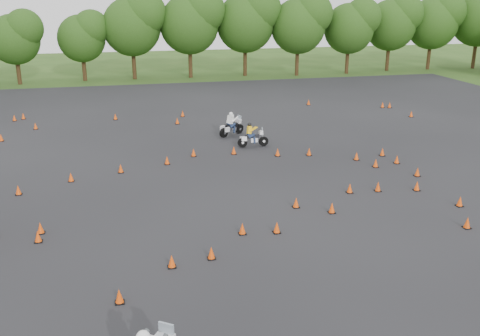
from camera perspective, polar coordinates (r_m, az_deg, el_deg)
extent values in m
plane|color=#2D5119|center=(22.36, 2.32, -6.07)|extent=(140.00, 140.00, 0.00)
plane|color=black|center=(27.77, -0.93, -1.08)|extent=(62.00, 62.00, 0.00)
cone|color=#F64D0A|center=(31.49, -4.98, 1.65)|extent=(0.26, 0.26, 0.45)
cone|color=#F64D0A|center=(32.58, 14.95, 1.65)|extent=(0.26, 0.26, 0.45)
cone|color=#F64D0A|center=(21.59, 3.95, -6.36)|extent=(0.26, 0.26, 0.45)
cone|color=#F64D0A|center=(46.30, 7.33, 6.96)|extent=(0.26, 0.26, 0.45)
cone|color=#F64D0A|center=(30.36, 14.28, 0.50)|extent=(0.26, 0.26, 0.45)
cone|color=#F64D0A|center=(27.37, 18.35, -1.84)|extent=(0.26, 0.26, 0.45)
cone|color=#F64D0A|center=(22.21, -20.75, -6.86)|extent=(0.26, 0.26, 0.45)
cone|color=#F64D0A|center=(37.90, -24.13, 2.96)|extent=(0.26, 0.26, 0.45)
cone|color=#F64D0A|center=(29.24, -12.61, -0.06)|extent=(0.26, 0.26, 0.45)
cone|color=#F64D0A|center=(31.34, 16.39, 0.87)|extent=(0.26, 0.26, 0.45)
cone|color=#F64D0A|center=(31.41, 12.32, 1.24)|extent=(0.26, 0.26, 0.45)
cone|color=#F64D0A|center=(46.50, 15.67, 6.48)|extent=(0.26, 0.26, 0.45)
cone|color=#F64D0A|center=(41.61, -13.16, 5.35)|extent=(0.26, 0.26, 0.45)
cone|color=#F64D0A|center=(17.45, -12.75, -13.21)|extent=(0.26, 0.26, 0.45)
cone|color=#F64D0A|center=(19.15, -7.30, -9.86)|extent=(0.26, 0.26, 0.45)
cone|color=#F64D0A|center=(43.90, -22.11, 5.14)|extent=(0.26, 0.26, 0.45)
cone|color=#F64D0A|center=(31.80, -0.67, 1.88)|extent=(0.26, 0.26, 0.45)
cone|color=#F64D0A|center=(24.10, 6.00, -3.71)|extent=(0.26, 0.26, 0.45)
cone|color=#F64D0A|center=(26.23, 11.63, -2.14)|extent=(0.26, 0.26, 0.45)
cone|color=#F64D0A|center=(23.84, 23.08, -5.42)|extent=(0.26, 0.26, 0.45)
cone|color=#F64D0A|center=(31.80, 7.38, 1.73)|extent=(0.26, 0.26, 0.45)
cone|color=#F64D0A|center=(40.33, -20.98, 4.20)|extent=(0.26, 0.26, 0.45)
cone|color=#F64D0A|center=(19.59, -3.07, -9.05)|extent=(0.26, 0.26, 0.45)
cone|color=#F64D0A|center=(41.80, -6.14, 5.78)|extent=(0.26, 0.26, 0.45)
cone|color=#F64D0A|center=(46.40, 14.97, 6.52)|extent=(0.26, 0.26, 0.45)
cone|color=#F64D0A|center=(27.55, -22.58, -2.21)|extent=(0.26, 0.26, 0.45)
cone|color=#F64D0A|center=(29.50, 18.40, -0.41)|extent=(0.26, 0.26, 0.45)
cone|color=#F64D0A|center=(43.53, -22.94, 4.94)|extent=(0.26, 0.26, 0.45)
cone|color=#F64D0A|center=(23.74, 9.77, -4.23)|extent=(0.26, 0.26, 0.45)
cone|color=#F64D0A|center=(43.48, 17.80, 5.50)|extent=(0.26, 0.26, 0.45)
cone|color=#F64D0A|center=(26.75, 14.51, -1.95)|extent=(0.26, 0.26, 0.45)
cone|color=#F64D0A|center=(21.43, 0.25, -6.50)|extent=(0.26, 0.26, 0.45)
cone|color=#F64D0A|center=(28.55, -17.59, -0.94)|extent=(0.26, 0.26, 0.45)
cone|color=#F64D0A|center=(31.50, 4.04, 1.68)|extent=(0.26, 0.26, 0.45)
cone|color=#F64D0A|center=(39.42, -6.71, 5.00)|extent=(0.26, 0.26, 0.45)
cone|color=#F64D0A|center=(22.93, -20.51, -6.02)|extent=(0.26, 0.26, 0.45)
cone|color=#F64D0A|center=(26.06, 22.41, -3.33)|extent=(0.26, 0.26, 0.45)
cone|color=#F64D0A|center=(30.19, -7.79, 0.81)|extent=(0.26, 0.26, 0.45)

